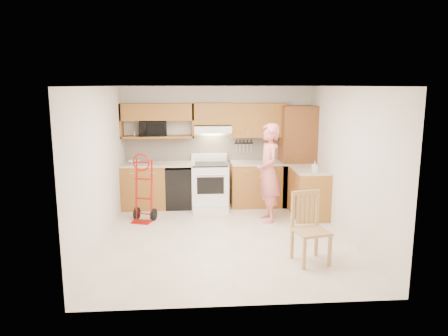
{
  "coord_description": "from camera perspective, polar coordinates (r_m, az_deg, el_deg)",
  "views": [
    {
      "loc": [
        -0.55,
        -6.81,
        2.52
      ],
      "look_at": [
        0.0,
        0.5,
        1.1
      ],
      "focal_mm": 34.45,
      "sensor_mm": 36.0,
      "label": 1
    }
  ],
  "objects": [
    {
      "name": "countertop_return",
      "position": [
        8.42,
        11.27,
        -0.2
      ],
      "size": [
        0.63,
        1.0,
        0.04
      ],
      "primitive_type": "cube",
      "color": "#C0B39A",
      "rests_on": "cab_return_right"
    },
    {
      "name": "ceiling",
      "position": [
        6.83,
        0.32,
        10.88
      ],
      "size": [
        4.0,
        4.5,
        0.02
      ],
      "primitive_type": "cube",
      "color": "white",
      "rests_on": "ground"
    },
    {
      "name": "lower_cab_left",
      "position": [
        9.05,
        -10.54,
        -2.44
      ],
      "size": [
        0.9,
        0.6,
        0.9
      ],
      "primitive_type": "cube",
      "color": "#9F6D27",
      "rests_on": "ground"
    },
    {
      "name": "countertop_left",
      "position": [
        8.93,
        -8.73,
        0.51
      ],
      "size": [
        1.5,
        0.63,
        0.04
      ],
      "primitive_type": "cube",
      "color": "#C0B39A",
      "rests_on": "lower_cab_left"
    },
    {
      "name": "upper_cab_left",
      "position": [
        8.94,
        -8.86,
        7.37
      ],
      "size": [
        1.5,
        0.33,
        0.34
      ],
      "primitive_type": "cube",
      "color": "#9F6D27",
      "rests_on": "wall_back"
    },
    {
      "name": "range",
      "position": [
        8.85,
        -1.88,
        -1.91
      ],
      "size": [
        0.75,
        0.98,
        1.1
      ],
      "primitive_type": null,
      "color": "white",
      "rests_on": "ground"
    },
    {
      "name": "dining_chair",
      "position": [
        6.29,
        11.5,
        -7.89
      ],
      "size": [
        0.55,
        0.58,
        1.02
      ],
      "primitive_type": null,
      "rotation": [
        0.0,
        0.0,
        0.21
      ],
      "color": "tan",
      "rests_on": "ground"
    },
    {
      "name": "hand_truck",
      "position": [
        8.12,
        -10.79,
        -3.04
      ],
      "size": [
        0.56,
        0.54,
        1.16
      ],
      "primitive_type": null,
      "rotation": [
        0.0,
        0.0,
        -0.3
      ],
      "color": "#9E0F09",
      "rests_on": "ground"
    },
    {
      "name": "floor",
      "position": [
        7.28,
        0.3,
        -9.36
      ],
      "size": [
        4.0,
        4.5,
        0.02
      ],
      "primitive_type": "cube",
      "color": "beige",
      "rests_on": "ground"
    },
    {
      "name": "cab_return_right",
      "position": [
        8.52,
        11.15,
        -3.3
      ],
      "size": [
        0.6,
        1.0,
        0.9
      ],
      "primitive_type": "cube",
      "color": "#9F6D27",
      "rests_on": "ground"
    },
    {
      "name": "range_hood",
      "position": [
        8.88,
        -1.52,
        5.21
      ],
      "size": [
        0.76,
        0.46,
        0.14
      ],
      "primitive_type": "cube",
      "color": "white",
      "rests_on": "wall_back"
    },
    {
      "name": "backsplash",
      "position": [
        9.15,
        -0.82,
        2.67
      ],
      "size": [
        3.92,
        0.03,
        0.55
      ],
      "primitive_type": "cube",
      "color": "beige",
      "rests_on": "wall_back"
    },
    {
      "name": "wall_left",
      "position": [
        7.08,
        -16.14,
        0.19
      ],
      "size": [
        0.02,
        4.5,
        2.5
      ],
      "primitive_type": "cube",
      "color": "silver",
      "rests_on": "ground"
    },
    {
      "name": "dishwasher",
      "position": [
        9.01,
        -5.78,
        -2.54
      ],
      "size": [
        0.6,
        0.6,
        0.85
      ],
      "primitive_type": "cube",
      "color": "black",
      "rests_on": "ground"
    },
    {
      "name": "pantry_tall",
      "position": [
        9.15,
        9.67,
        1.56
      ],
      "size": [
        0.7,
        0.6,
        2.1
      ],
      "primitive_type": "cube",
      "color": "brown",
      "rests_on": "ground"
    },
    {
      "name": "wall_right",
      "position": [
        7.38,
        16.06,
        0.63
      ],
      "size": [
        0.02,
        4.5,
        2.5
      ],
      "primitive_type": "cube",
      "color": "silver",
      "rests_on": "ground"
    },
    {
      "name": "bowl",
      "position": [
        8.97,
        -11.85,
        0.77
      ],
      "size": [
        0.25,
        0.25,
        0.06
      ],
      "primitive_type": "imported",
      "rotation": [
        0.0,
        0.0,
        0.03
      ],
      "color": "white",
      "rests_on": "countertop_left"
    },
    {
      "name": "soap_bottle",
      "position": [
        8.08,
        11.95,
        0.18
      ],
      "size": [
        0.1,
        0.1,
        0.2
      ],
      "primitive_type": "imported",
      "rotation": [
        0.0,
        0.0,
        -0.04
      ],
      "color": "white",
      "rests_on": "countertop_return"
    },
    {
      "name": "lower_cab_right",
      "position": [
        9.1,
        4.53,
        -2.22
      ],
      "size": [
        1.14,
        0.6,
        0.9
      ],
      "primitive_type": "cube",
      "color": "#9F6D27",
      "rests_on": "ground"
    },
    {
      "name": "wall_front",
      "position": [
        4.75,
        2.51,
        -4.53
      ],
      "size": [
        4.0,
        0.02,
        2.5
      ],
      "primitive_type": "cube",
      "color": "silver",
      "rests_on": "ground"
    },
    {
      "name": "microwave",
      "position": [
        8.97,
        -9.45,
        5.21
      ],
      "size": [
        0.59,
        0.43,
        0.31
      ],
      "primitive_type": "imported",
      "rotation": [
        0.0,
        0.0,
        0.1
      ],
      "color": "black",
      "rests_on": "upper_shelf_mw"
    },
    {
      "name": "wall_back",
      "position": [
        9.17,
        -0.83,
        3.0
      ],
      "size": [
        4.0,
        0.02,
        2.5
      ],
      "primitive_type": "cube",
      "color": "silver",
      "rests_on": "ground"
    },
    {
      "name": "upper_shelf_mw",
      "position": [
        8.98,
        -8.77,
        4.12
      ],
      "size": [
        1.5,
        0.33,
        0.04
      ],
      "primitive_type": "cube",
      "color": "#9F6D27",
      "rests_on": "wall_back"
    },
    {
      "name": "upper_cab_right",
      "position": [
        9.03,
        4.53,
        6.35
      ],
      "size": [
        1.14,
        0.33,
        0.7
      ],
      "primitive_type": "cube",
      "color": "#9F6D27",
      "rests_on": "wall_back"
    },
    {
      "name": "countertop_right",
      "position": [
        9.01,
        4.58,
        0.7
      ],
      "size": [
        1.14,
        0.63,
        0.04
      ],
      "primitive_type": "cube",
      "color": "#C0B39A",
      "rests_on": "lower_cab_right"
    },
    {
      "name": "person",
      "position": [
        8.0,
        5.93,
        -0.65
      ],
      "size": [
        0.49,
        0.7,
        1.83
      ],
      "primitive_type": "imported",
      "rotation": [
        0.0,
        0.0,
        -1.49
      ],
      "color": "#D26C65",
      "rests_on": "ground"
    },
    {
      "name": "upper_cab_center",
      "position": [
        8.92,
        -1.55,
        7.23
      ],
      "size": [
        0.76,
        0.33,
        0.44
      ],
      "primitive_type": "cube",
      "color": "#9F6D27",
      "rests_on": "wall_back"
    },
    {
      "name": "knife_strip",
      "position": [
        9.17,
        2.63,
        2.93
      ],
      "size": [
        0.4,
        0.05,
        0.29
      ],
      "primitive_type": null,
      "color": "black",
      "rests_on": "backsplash"
    }
  ]
}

